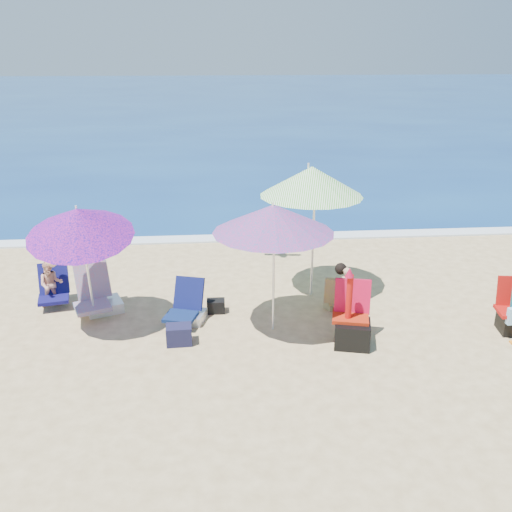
{
  "coord_description": "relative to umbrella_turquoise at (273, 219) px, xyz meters",
  "views": [
    {
      "loc": [
        -0.99,
        -7.25,
        4.2
      ],
      "look_at": [
        -0.3,
        1.0,
        1.1
      ],
      "focal_mm": 39.23,
      "sensor_mm": 36.0,
      "label": 1
    }
  ],
  "objects": [
    {
      "name": "camp_chair_left",
      "position": [
        1.14,
        -0.52,
        -1.55
      ],
      "size": [
        0.65,
        0.72,
        0.94
      ],
      "color": "#A4220B",
      "rests_on": "ground"
    },
    {
      "name": "bag_navy_a",
      "position": [
        -1.45,
        -0.31,
        -1.69
      ],
      "size": [
        0.39,
        0.29,
        0.3
      ],
      "color": "#181834",
      "rests_on": "ground"
    },
    {
      "name": "bag_tan",
      "position": [
        1.13,
        0.69,
        -1.71
      ],
      "size": [
        0.34,
        0.3,
        0.24
      ],
      "color": "tan",
      "rests_on": "ground"
    },
    {
      "name": "umbrella_striped",
      "position": [
        0.81,
        1.37,
        0.23
      ],
      "size": [
        2.16,
        2.16,
        2.36
      ],
      "color": "silver",
      "rests_on": "ground"
    },
    {
      "name": "foam",
      "position": [
        0.08,
        4.52,
        -1.81
      ],
      "size": [
        120.0,
        0.5,
        0.04
      ],
      "color": "white",
      "rests_on": "ground"
    },
    {
      "name": "chair_navy",
      "position": [
        -1.34,
        0.42,
        -1.65
      ],
      "size": [
        0.72,
        0.8,
        0.69
      ],
      "color": "#0C1D47",
      "rests_on": "ground"
    },
    {
      "name": "furled_umbrella",
      "position": [
        1.07,
        -0.52,
        -1.16
      ],
      "size": [
        0.14,
        0.14,
        1.23
      ],
      "color": "#B7110D",
      "rests_on": "ground"
    },
    {
      "name": "sea",
      "position": [
        0.08,
        44.42,
        -1.88
      ],
      "size": [
        120.0,
        80.0,
        0.12
      ],
      "color": "navy",
      "rests_on": "ground"
    },
    {
      "name": "person_left",
      "position": [
        -3.66,
        1.2,
        -1.42
      ],
      "size": [
        0.59,
        0.71,
        0.91
      ],
      "color": "tan",
      "rests_on": "ground"
    },
    {
      "name": "chair_rainbow",
      "position": [
        -2.84,
        0.91,
        -1.62
      ],
      "size": [
        0.86,
        0.97,
        0.79
      ],
      "color": "#C44545",
      "rests_on": "ground"
    },
    {
      "name": "person_center",
      "position": [
        1.26,
        0.54,
        -1.43
      ],
      "size": [
        0.64,
        0.53,
        0.83
      ],
      "color": "tan",
      "rests_on": "ground"
    },
    {
      "name": "bag_black_a",
      "position": [
        -0.88,
        0.71,
        -1.72
      ],
      "size": [
        0.3,
        0.22,
        0.22
      ],
      "color": "black",
      "rests_on": "ground"
    },
    {
      "name": "ground",
      "position": [
        0.08,
        -0.58,
        -1.83
      ],
      "size": [
        120.0,
        120.0,
        0.0
      ],
      "color": "#D8BC84",
      "rests_on": "ground"
    },
    {
      "name": "umbrella_turquoise",
      "position": [
        0.0,
        0.0,
        0.0
      ],
      "size": [
        1.88,
        1.88,
        2.08
      ],
      "color": "silver",
      "rests_on": "ground"
    },
    {
      "name": "umbrella_blue",
      "position": [
        -2.86,
        0.23,
        -0.05
      ],
      "size": [
        1.72,
        1.78,
        2.17
      ],
      "color": "white",
      "rests_on": "ground"
    }
  ]
}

